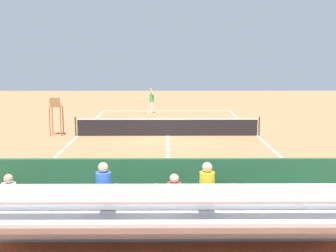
{
  "coord_description": "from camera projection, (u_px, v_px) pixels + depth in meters",
  "views": [
    {
      "loc": [
        0.15,
        25.02,
        4.6
      ],
      "look_at": [
        0.0,
        4.0,
        1.2
      ],
      "focal_mm": 48.9,
      "sensor_mm": 36.0,
      "label": 1
    }
  ],
  "objects": [
    {
      "name": "ground_plane",
      "position": [
        167.0,
        136.0,
        25.43
      ],
      "size": [
        60.0,
        60.0,
        0.0
      ],
      "primitive_type": "plane",
      "color": "#CC7047"
    },
    {
      "name": "court_line_markings",
      "position": [
        167.0,
        136.0,
        25.47
      ],
      "size": [
        10.1,
        22.2,
        0.01
      ],
      "color": "white",
      "rests_on": "ground"
    },
    {
      "name": "tennis_net",
      "position": [
        167.0,
        127.0,
        25.35
      ],
      "size": [
        10.3,
        0.1,
        1.07
      ],
      "color": "black",
      "rests_on": "ground"
    },
    {
      "name": "backdrop_wall",
      "position": [
        171.0,
        197.0,
        11.45
      ],
      "size": [
        18.0,
        0.16,
        2.0
      ],
      "primitive_type": "cube",
      "color": "#235633",
      "rests_on": "ground"
    },
    {
      "name": "bleacher_stand",
      "position": [
        166.0,
        219.0,
        10.14
      ],
      "size": [
        9.06,
        2.4,
        2.48
      ],
      "color": "#B2B2B7",
      "rests_on": "ground"
    },
    {
      "name": "umpire_chair",
      "position": [
        56.0,
        112.0,
        25.36
      ],
      "size": [
        0.67,
        0.67,
        2.14
      ],
      "color": "olive",
      "rests_on": "ground"
    },
    {
      "name": "courtside_bench",
      "position": [
        283.0,
        205.0,
        12.26
      ],
      "size": [
        1.8,
        0.4,
        0.93
      ],
      "color": "#9E754C",
      "rests_on": "ground"
    },
    {
      "name": "equipment_bag",
      "position": [
        211.0,
        220.0,
        12.18
      ],
      "size": [
        0.9,
        0.36,
        0.36
      ],
      "primitive_type": "cube",
      "color": "#B22D2D",
      "rests_on": "ground"
    },
    {
      "name": "tennis_player",
      "position": [
        152.0,
        100.0,
        34.88
      ],
      "size": [
        0.38,
        0.54,
        1.93
      ],
      "color": "white",
      "rests_on": "ground"
    },
    {
      "name": "tennis_racket",
      "position": [
        148.0,
        113.0,
        34.76
      ],
      "size": [
        0.58,
        0.33,
        0.03
      ],
      "color": "black",
      "rests_on": "ground"
    },
    {
      "name": "tennis_ball_near",
      "position": [
        154.0,
        116.0,
        33.05
      ],
      "size": [
        0.07,
        0.07,
        0.07
      ],
      "primitive_type": "sphere",
      "color": "#CCDB33",
      "rests_on": "ground"
    }
  ]
}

